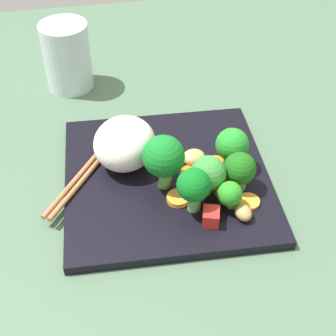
{
  "coord_description": "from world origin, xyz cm",
  "views": [
    {
      "loc": [
        45.64,
        -8.56,
        45.27
      ],
      "look_at": [
        0.9,
        -0.01,
        3.28
      ],
      "focal_mm": 53.22,
      "sensor_mm": 36.0,
      "label": 1
    }
  ],
  "objects_px": {
    "broccoli_floret_3": "(230,194)",
    "carrot_slice_0": "(208,179)",
    "chopstick_pair": "(92,165)",
    "rice_mound": "(125,143)",
    "drinking_glass": "(67,56)",
    "square_plate": "(167,178)"
  },
  "relations": [
    {
      "from": "square_plate",
      "to": "drinking_glass",
      "type": "distance_m",
      "value": 0.28
    },
    {
      "from": "broccoli_floret_3",
      "to": "chopstick_pair",
      "type": "distance_m",
      "value": 0.19
    },
    {
      "from": "square_plate",
      "to": "broccoli_floret_3",
      "type": "height_order",
      "value": "broccoli_floret_3"
    },
    {
      "from": "broccoli_floret_3",
      "to": "drinking_glass",
      "type": "relative_size",
      "value": 0.38
    },
    {
      "from": "square_plate",
      "to": "drinking_glass",
      "type": "xyz_separation_m",
      "value": [
        -0.25,
        -0.11,
        0.05
      ]
    },
    {
      "from": "square_plate",
      "to": "rice_mound",
      "type": "distance_m",
      "value": 0.07
    },
    {
      "from": "drinking_glass",
      "to": "rice_mound",
      "type": "bearing_deg",
      "value": 16.03
    },
    {
      "from": "square_plate",
      "to": "carrot_slice_0",
      "type": "relative_size",
      "value": 10.5
    },
    {
      "from": "rice_mound",
      "to": "chopstick_pair",
      "type": "xyz_separation_m",
      "value": [
        -0.0,
        -0.04,
        -0.03
      ]
    },
    {
      "from": "rice_mound",
      "to": "square_plate",
      "type": "bearing_deg",
      "value": 55.18
    },
    {
      "from": "rice_mound",
      "to": "drinking_glass",
      "type": "relative_size",
      "value": 0.8
    },
    {
      "from": "carrot_slice_0",
      "to": "drinking_glass",
      "type": "bearing_deg",
      "value": -149.53
    },
    {
      "from": "drinking_glass",
      "to": "chopstick_pair",
      "type": "bearing_deg",
      "value": 4.71
    },
    {
      "from": "square_plate",
      "to": "rice_mound",
      "type": "height_order",
      "value": "rice_mound"
    },
    {
      "from": "carrot_slice_0",
      "to": "chopstick_pair",
      "type": "xyz_separation_m",
      "value": [
        -0.05,
        -0.14,
        0.0
      ]
    },
    {
      "from": "square_plate",
      "to": "chopstick_pair",
      "type": "bearing_deg",
      "value": -109.84
    },
    {
      "from": "square_plate",
      "to": "rice_mound",
      "type": "xyz_separation_m",
      "value": [
        -0.03,
        -0.05,
        0.04
      ]
    },
    {
      "from": "carrot_slice_0",
      "to": "chopstick_pair",
      "type": "distance_m",
      "value": 0.15
    },
    {
      "from": "broccoli_floret_3",
      "to": "carrot_slice_0",
      "type": "distance_m",
      "value": 0.06
    },
    {
      "from": "broccoli_floret_3",
      "to": "carrot_slice_0",
      "type": "relative_size",
      "value": 1.64
    },
    {
      "from": "carrot_slice_0",
      "to": "drinking_glass",
      "type": "relative_size",
      "value": 0.23
    },
    {
      "from": "chopstick_pair",
      "to": "drinking_glass",
      "type": "bearing_deg",
      "value": -139.99
    }
  ]
}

